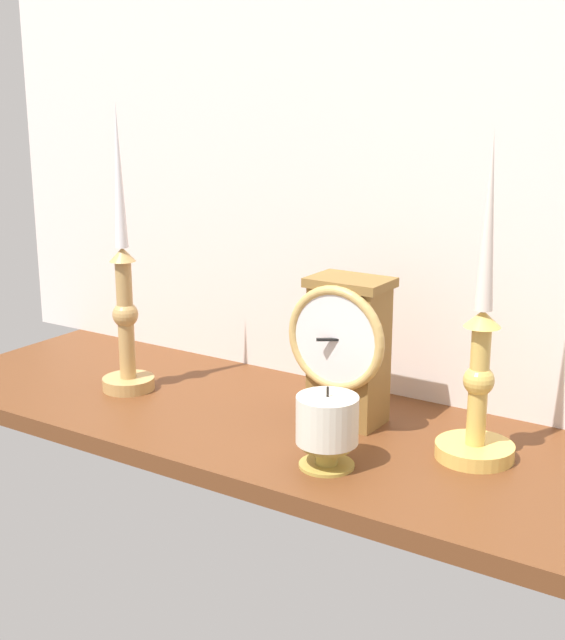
% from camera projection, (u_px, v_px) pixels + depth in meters
% --- Properties ---
extents(ground_plane, '(1.00, 0.36, 0.02)m').
position_uv_depth(ground_plane, '(247.00, 420.00, 1.21)').
color(ground_plane, brown).
extents(back_wall, '(1.20, 0.02, 0.65)m').
position_uv_depth(back_wall, '(318.00, 163.00, 1.27)').
color(back_wall, silver).
rests_on(back_wall, ground_plane).
extents(mantel_clock, '(0.14, 0.09, 0.20)m').
position_uv_depth(mantel_clock, '(346.00, 348.00, 1.14)').
color(mantel_clock, brown).
rests_on(mantel_clock, ground_plane).
extents(candlestick_tall_left, '(0.10, 0.10, 0.39)m').
position_uv_depth(candlestick_tall_left, '(479.00, 370.00, 1.03)').
color(candlestick_tall_left, '#DAB154').
rests_on(candlestick_tall_left, ground_plane).
extents(candlestick_tall_center, '(0.08, 0.08, 0.42)m').
position_uv_depth(candlestick_tall_center, '(125.00, 305.00, 1.26)').
color(candlestick_tall_center, tan).
rests_on(candlestick_tall_center, ground_plane).
extents(pillar_candle_front, '(0.07, 0.07, 0.10)m').
position_uv_depth(pillar_candle_front, '(327.00, 427.00, 1.02)').
color(pillar_candle_front, '#B29A44').
rests_on(pillar_candle_front, ground_plane).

